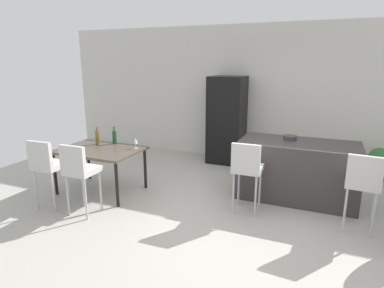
{
  "coord_description": "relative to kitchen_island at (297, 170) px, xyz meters",
  "views": [
    {
      "loc": [
        1.13,
        -4.23,
        2.15
      ],
      "look_at": [
        -0.84,
        0.43,
        0.85
      ],
      "focal_mm": 30.38,
      "sensor_mm": 36.0,
      "label": 1
    }
  ],
  "objects": [
    {
      "name": "ground_plane",
      "position": [
        -0.76,
        -0.92,
        -0.46
      ],
      "size": [
        10.0,
        10.0,
        0.0
      ],
      "primitive_type": "plane",
      "color": "#ADA89E"
    },
    {
      "name": "dining_chair_near",
      "position": [
        -3.34,
        -1.82,
        0.24
      ],
      "size": [
        0.42,
        0.42,
        1.05
      ],
      "color": "beige",
      "rests_on": "ground_plane"
    },
    {
      "name": "dining_table",
      "position": [
        -3.04,
        -0.99,
        0.21
      ],
      "size": [
        1.33,
        0.94,
        0.74
      ],
      "color": "#4C4238",
      "rests_on": "ground_plane"
    },
    {
      "name": "bar_chair_middle",
      "position": [
        0.85,
        -0.82,
        0.24
      ],
      "size": [
        0.43,
        0.43,
        1.05
      ],
      "color": "beige",
      "rests_on": "ground_plane"
    },
    {
      "name": "dining_chair_far",
      "position": [
        -2.74,
        -1.82,
        0.24
      ],
      "size": [
        0.4,
        0.4,
        1.05
      ],
      "color": "beige",
      "rests_on": "ground_plane"
    },
    {
      "name": "kitchen_island",
      "position": [
        0.0,
        0.0,
        0.0
      ],
      "size": [
        1.8,
        0.88,
        0.92
      ],
      "primitive_type": "cube",
      "color": "#383330",
      "rests_on": "ground_plane"
    },
    {
      "name": "wine_bottle_right",
      "position": [
        -3.02,
        -0.6,
        0.4
      ],
      "size": [
        0.07,
        0.07,
        0.3
      ],
      "color": "#194723",
      "rests_on": "dining_table"
    },
    {
      "name": "bar_chair_left",
      "position": [
        -0.62,
        -0.82,
        0.24
      ],
      "size": [
        0.41,
        0.41,
        1.05
      ],
      "color": "beige",
      "rests_on": "ground_plane"
    },
    {
      "name": "wine_bottle_far",
      "position": [
        -3.27,
        -0.75,
        0.4
      ],
      "size": [
        0.07,
        0.07,
        0.31
      ],
      "color": "brown",
      "rests_on": "dining_table"
    },
    {
      "name": "potted_plant",
      "position": [
        1.33,
        1.44,
        -0.1
      ],
      "size": [
        0.41,
        0.41,
        0.61
      ],
      "color": "#38383D",
      "rests_on": "ground_plane"
    },
    {
      "name": "fruit_bowl",
      "position": [
        -0.15,
        0.1,
        0.5
      ],
      "size": [
        0.21,
        0.21,
        0.07
      ],
      "primitive_type": "cylinder",
      "color": "#333338",
      "rests_on": "kitchen_island"
    },
    {
      "name": "refrigerator",
      "position": [
        -1.61,
        1.45,
        0.46
      ],
      "size": [
        0.72,
        0.68,
        1.84
      ],
      "primitive_type": "cube",
      "color": "black",
      "rests_on": "ground_plane"
    },
    {
      "name": "wine_glass_left",
      "position": [
        -2.51,
        -0.72,
        0.4
      ],
      "size": [
        0.07,
        0.07,
        0.17
      ],
      "color": "silver",
      "rests_on": "dining_table"
    },
    {
      "name": "back_wall",
      "position": [
        -0.76,
        1.89,
        0.99
      ],
      "size": [
        10.0,
        0.12,
        2.9
      ],
      "primitive_type": "cube",
      "color": "beige",
      "rests_on": "ground_plane"
    }
  ]
}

